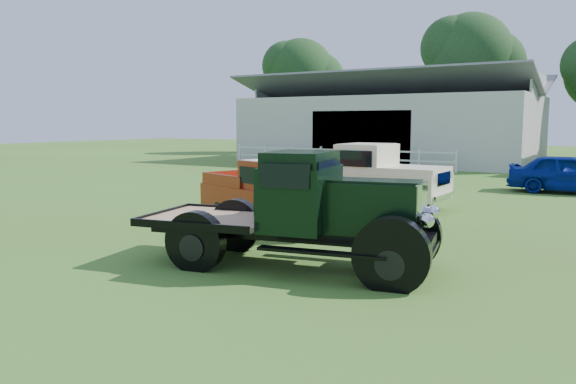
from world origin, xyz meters
The scene contains 9 objects.
ground centered at (0.00, 0.00, 0.00)m, with size 120.00×120.00×0.00m, color #466222.
shed_left centered at (-7.00, 26.00, 2.80)m, with size 18.80×10.20×5.60m, color #B3B5A6, non-canonical shape.
fence_rail centered at (-8.00, 20.00, 0.60)m, with size 14.20×0.16×1.20m, color white, non-canonical shape.
tree_a centered at (-18.00, 33.00, 5.25)m, with size 6.30×6.30×10.50m, color black, non-canonical shape.
tree_b centered at (-4.00, 34.00, 5.75)m, with size 6.90×6.90×11.50m, color black, non-canonical shape.
vintage_flatbed centered at (1.66, -0.93, 1.05)m, with size 5.30×2.10×2.10m, color black, non-canonical shape.
red_pickup centered at (-0.94, 2.41, 0.85)m, with size 4.65×1.79×1.69m, color maroon, non-canonical shape.
white_pickup centered at (-0.31, 6.56, 0.96)m, with size 5.22×2.02×1.92m, color #F1E8C4, non-canonical shape.
misc_car_blue centered at (4.87, 13.56, 0.73)m, with size 1.72×4.27×1.45m, color navy.
Camera 1 is at (6.75, -9.50, 2.61)m, focal length 35.00 mm.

